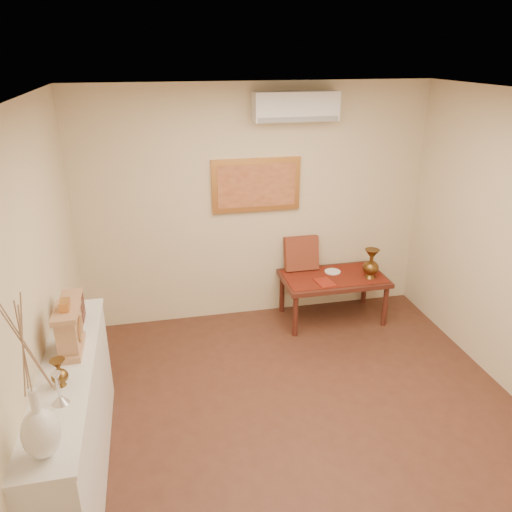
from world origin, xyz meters
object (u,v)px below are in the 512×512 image
object	(u,v)px
mantel_clock	(69,330)
wooden_chest	(73,308)
white_vase	(28,372)
brass_urn_tall	(371,261)
display_ledge	(75,423)
low_table	(333,281)

from	to	relation	value
mantel_clock	wooden_chest	distance (m)	0.44
white_vase	mantel_clock	xyz separation A→B (m)	(0.02, 1.02, -0.36)
brass_urn_tall	mantel_clock	world-z (taller)	mantel_clock
white_vase	display_ledge	distance (m)	1.32
white_vase	wooden_chest	xyz separation A→B (m)	(-0.01, 1.46, -0.42)
mantel_clock	wooden_chest	size ratio (longest dim) A/B	1.68
display_ledge	low_table	distance (m)	3.27
white_vase	low_table	size ratio (longest dim) A/B	0.90
low_table	wooden_chest	bearing A→B (deg)	-155.21
display_ledge	low_table	size ratio (longest dim) A/B	1.68
white_vase	mantel_clock	world-z (taller)	white_vase
white_vase	wooden_chest	size ratio (longest dim) A/B	4.42
brass_urn_tall	wooden_chest	bearing A→B (deg)	-160.14
wooden_chest	display_ledge	bearing A→B (deg)	-89.33
wooden_chest	low_table	distance (m)	3.02
white_vase	brass_urn_tall	world-z (taller)	white_vase
mantel_clock	low_table	world-z (taller)	mantel_clock
white_vase	display_ledge	world-z (taller)	white_vase
mantel_clock	wooden_chest	world-z (taller)	mantel_clock
wooden_chest	white_vase	bearing A→B (deg)	-89.52
low_table	brass_urn_tall	bearing A→B (deg)	-17.89
wooden_chest	low_table	xyz separation A→B (m)	(2.68, 1.24, -0.62)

